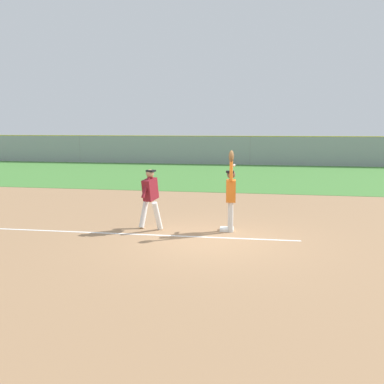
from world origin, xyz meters
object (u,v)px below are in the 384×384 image
Objects in this scene: baseball at (234,165)px; parked_car_red at (311,155)px; fielder at (231,192)px; parked_car_blue at (170,153)px; first_base at (227,229)px; parked_car_silver at (238,154)px; runner at (150,195)px.

baseball is 24.68m from parked_car_red.
fielder reaches higher than parked_car_blue.
baseball is 0.02× the size of parked_car_red.
parked_car_silver is (-1.41, 24.35, 0.63)m from first_base.
first_base is 0.17× the size of fielder.
parked_car_red is (4.34, 24.33, -0.45)m from fielder.
runner is at bearing -1.85° from fielder.
first_base is 1.09m from fielder.
parked_car_silver is (-1.59, 24.37, -1.18)m from baseball.
parked_car_blue is 1.01× the size of parked_car_red.
fielder reaches higher than first_base.
runner is 0.38× the size of parked_car_red.
parked_car_red is at bearing 80.04° from baseball.
parked_car_silver is at bearing 174.29° from parked_car_red.
parked_car_silver and parked_car_red have the same top height.
parked_car_red is (11.60, 0.28, 0.00)m from parked_car_blue.
parked_car_silver reaches higher than first_base.
parked_car_blue is 1.03× the size of parked_car_silver.
first_base is at bearing -87.83° from parked_car_silver.
first_base is 1.82m from baseball.
runner is 0.39× the size of parked_car_silver.
baseball reaches higher than parked_car_red.
fielder is 0.74m from baseball.
fielder reaches higher than baseball.
baseball is (0.18, -0.02, 1.81)m from first_base.
parked_car_blue is at bearing -78.15° from fielder.
parked_car_red is (5.85, -0.09, 0.00)m from parked_car_silver.
first_base is 0.08× the size of parked_car_red.
runner is 0.38× the size of parked_car_blue.
baseball reaches higher than runner.
parked_car_red is (6.61, 24.46, -0.32)m from runner.
parked_car_silver is at bearing 93.31° from first_base.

